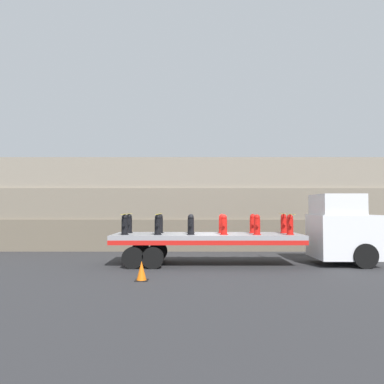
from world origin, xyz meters
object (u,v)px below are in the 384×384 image
object	(u,v)px
fire_hydrant_black_far_0	(129,224)
fire_hydrant_red_near_5	(290,225)
truck_cab	(344,229)
flatbed_trailer	(196,239)
fire_hydrant_black_far_2	(191,224)
fire_hydrant_red_far_3	(222,224)
traffic_cone	(142,271)
fire_hydrant_black_near_2	(191,225)
fire_hydrant_red_far_4	(253,224)
fire_hydrant_red_far_5	(284,224)
fire_hydrant_red_near_3	(224,225)
fire_hydrant_black_far_1	(160,224)
fire_hydrant_red_near_4	(257,225)
fire_hydrant_black_near_1	(158,225)
fire_hydrant_black_near_0	(125,225)

from	to	relation	value
fire_hydrant_black_far_0	fire_hydrant_red_near_5	world-z (taller)	same
truck_cab	flatbed_trailer	distance (m)	6.79
fire_hydrant_black_far_0	fire_hydrant_black_far_2	xyz separation A→B (m)	(2.93, 0.00, 0.00)
fire_hydrant_red_far_3	traffic_cone	world-z (taller)	fire_hydrant_red_far_3
truck_cab	fire_hydrant_black_near_2	size ratio (longest dim) A/B	3.55
fire_hydrant_red_far_3	fire_hydrant_red_far_4	bearing A→B (deg)	0.00
fire_hydrant_red_far_5	fire_hydrant_red_near_5	bearing A→B (deg)	-90.00
truck_cab	fire_hydrant_red_near_5	xyz separation A→B (m)	(-2.61, -0.57, 0.24)
flatbed_trailer	fire_hydrant_black_far_0	bearing A→B (deg)	169.76
truck_cab	fire_hydrant_black_near_2	distance (m)	7.03
fire_hydrant_black_near_2	traffic_cone	distance (m)	3.95
truck_cab	fire_hydrant_black_far_0	xyz separation A→B (m)	(-9.93, 0.57, 0.24)
fire_hydrant_red_near_3	truck_cab	bearing A→B (deg)	5.87
fire_hydrant_black_far_0	fire_hydrant_red_far_3	size ratio (longest dim) A/B	1.00
fire_hydrant_black_far_0	fire_hydrant_red_far_5	xyz separation A→B (m)	(7.32, 0.00, 0.00)
fire_hydrant_red_far_4	fire_hydrant_red_far_5	size ratio (longest dim) A/B	1.00
truck_cab	fire_hydrant_black_far_1	world-z (taller)	truck_cab
fire_hydrant_black_far_0	fire_hydrant_red_near_4	world-z (taller)	same
fire_hydrant_black_far_0	fire_hydrant_red_far_5	size ratio (longest dim) A/B	1.00
fire_hydrant_red_far_5	fire_hydrant_black_near_1	bearing A→B (deg)	-168.99
fire_hydrant_black_near_0	fire_hydrant_red_far_3	size ratio (longest dim) A/B	1.00
fire_hydrant_red_far_3	flatbed_trailer	bearing A→B (deg)	-155.27
fire_hydrant_black_near_0	fire_hydrant_black_far_2	bearing A→B (deg)	21.27
fire_hydrant_red_near_4	fire_hydrant_red_far_3	bearing A→B (deg)	142.10
fire_hydrant_black_near_2	fire_hydrant_red_near_5	world-z (taller)	same
fire_hydrant_black_far_0	fire_hydrant_black_near_1	world-z (taller)	same
fire_hydrant_black_far_1	fire_hydrant_red_near_4	xyz separation A→B (m)	(4.39, -1.14, 0.00)
fire_hydrant_black_near_1	fire_hydrant_red_far_3	xyz separation A→B (m)	(2.93, 1.14, 0.00)
fire_hydrant_black_far_2	fire_hydrant_red_near_4	xyz separation A→B (m)	(2.93, -1.14, 0.00)
truck_cab	fire_hydrant_red_near_3	xyz separation A→B (m)	(-5.54, -0.57, 0.24)
fire_hydrant_red_far_3	traffic_cone	bearing A→B (deg)	-126.35
fire_hydrant_red_near_3	fire_hydrant_black_far_0	bearing A→B (deg)	165.45
truck_cab	fire_hydrant_black_far_2	distance (m)	7.03
fire_hydrant_black_near_1	fire_hydrant_black_far_2	size ratio (longest dim) A/B	1.00
truck_cab	fire_hydrant_red_near_4	xyz separation A→B (m)	(-4.07, -0.57, 0.24)
fire_hydrant_black_far_1	fire_hydrant_red_far_4	size ratio (longest dim) A/B	1.00
fire_hydrant_black_far_1	traffic_cone	bearing A→B (deg)	-93.62
flatbed_trailer	fire_hydrant_black_far_0	distance (m)	3.28
fire_hydrant_black_far_2	fire_hydrant_red_near_4	world-z (taller)	same
fire_hydrant_black_far_0	fire_hydrant_black_far_1	distance (m)	1.46
fire_hydrant_black_near_1	fire_hydrant_red_near_3	size ratio (longest dim) A/B	1.00
truck_cab	fire_hydrant_black_near_1	size ratio (longest dim) A/B	3.55
flatbed_trailer	fire_hydrant_black_near_1	world-z (taller)	fire_hydrant_black_near_1
fire_hydrant_red_near_3	fire_hydrant_red_far_4	world-z (taller)	same
fire_hydrant_black_near_2	fire_hydrant_black_far_2	bearing A→B (deg)	90.00
fire_hydrant_red_near_4	traffic_cone	distance (m)	5.86
fire_hydrant_red_far_3	fire_hydrant_black_near_1	bearing A→B (deg)	-158.73
truck_cab	fire_hydrant_red_near_4	size ratio (longest dim) A/B	3.55
fire_hydrant_black_near_1	fire_hydrant_red_near_5	bearing A→B (deg)	0.00
fire_hydrant_red_far_4	fire_hydrant_red_far_5	bearing A→B (deg)	0.00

